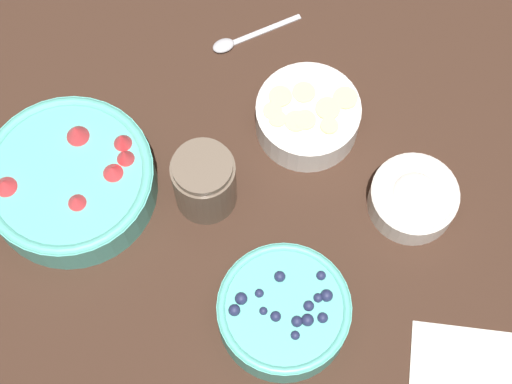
# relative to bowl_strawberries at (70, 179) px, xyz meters

# --- Properties ---
(ground_plane) EXTENTS (4.00, 4.00, 0.00)m
(ground_plane) POSITION_rel_bowl_strawberries_xyz_m (0.23, 0.13, -0.04)
(ground_plane) COLOR #382319
(bowl_strawberries) EXTENTS (0.22, 0.22, 0.08)m
(bowl_strawberries) POSITION_rel_bowl_strawberries_xyz_m (0.00, 0.00, 0.00)
(bowl_strawberries) COLOR #56B7A8
(bowl_strawberries) RESTS_ON ground_plane
(bowl_blueberries) EXTENTS (0.16, 0.16, 0.06)m
(bowl_blueberries) POSITION_rel_bowl_strawberries_xyz_m (0.32, -0.05, -0.00)
(bowl_blueberries) COLOR #56B7A8
(bowl_blueberries) RESTS_ON ground_plane
(bowl_bananas) EXTENTS (0.14, 0.14, 0.06)m
(bowl_bananas) POSITION_rel_bowl_strawberries_xyz_m (0.25, 0.21, -0.00)
(bowl_bananas) COLOR white
(bowl_bananas) RESTS_ON ground_plane
(bowl_cream) EXTENTS (0.11, 0.11, 0.05)m
(bowl_cream) POSITION_rel_bowl_strawberries_xyz_m (0.42, 0.15, -0.01)
(bowl_cream) COLOR silver
(bowl_cream) RESTS_ON ground_plane
(jar_chocolate) EXTENTS (0.08, 0.08, 0.10)m
(jar_chocolate) POSITION_rel_bowl_strawberries_xyz_m (0.17, 0.06, 0.01)
(jar_chocolate) COLOR brown
(jar_chocolate) RESTS_ON ground_plane
(napkin) EXTENTS (0.15, 0.12, 0.01)m
(napkin) POSITION_rel_bowl_strawberries_xyz_m (0.55, -0.02, -0.03)
(napkin) COLOR silver
(napkin) RESTS_ON ground_plane
(spoon) EXTENTS (0.10, 0.11, 0.01)m
(spoon) POSITION_rel_bowl_strawberries_xyz_m (0.11, 0.30, -0.03)
(spoon) COLOR #B2B2B7
(spoon) RESTS_ON ground_plane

